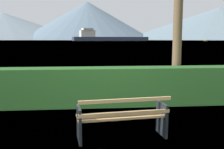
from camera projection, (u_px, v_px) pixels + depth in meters
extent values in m
plane|color=#4C6B33|center=(122.00, 137.00, 5.25)|extent=(1400.00, 1400.00, 0.00)
plane|color=slate|center=(88.00, 41.00, 308.61)|extent=(620.00, 620.00, 0.00)
cube|color=tan|center=(124.00, 119.00, 5.00)|extent=(1.76, 0.28, 0.04)
cube|color=tan|center=(122.00, 116.00, 5.19)|extent=(1.76, 0.28, 0.04)
cube|color=tan|center=(119.00, 113.00, 5.38)|extent=(1.76, 0.28, 0.04)
cube|color=tan|center=(125.00, 114.00, 4.92)|extent=(1.76, 0.26, 0.06)
cube|color=tan|center=(126.00, 100.00, 4.84)|extent=(1.76, 0.26, 0.06)
cube|color=#1E2328|center=(79.00, 124.00, 5.01)|extent=(0.11, 0.51, 0.68)
cube|color=#1E2328|center=(162.00, 119.00, 5.37)|extent=(0.11, 0.51, 0.68)
cube|color=#285B23|center=(110.00, 86.00, 7.79)|extent=(10.78, 0.79, 1.12)
cylinder|color=brown|center=(178.00, 21.00, 8.41)|extent=(0.29, 0.29, 5.07)
cube|color=#2D384C|center=(111.00, 39.00, 265.43)|extent=(78.34, 28.82, 4.01)
cube|color=silver|center=(87.00, 34.00, 256.80)|extent=(15.95, 12.94, 6.42)
cube|color=beige|center=(87.00, 29.00, 256.23)|extent=(12.11, 13.04, 2.01)
cube|color=gold|center=(206.00, 40.00, 264.28)|extent=(4.17, 2.59, 0.77)
cube|color=beige|center=(206.00, 40.00, 264.19)|extent=(1.65, 1.32, 0.58)
cone|color=gray|center=(3.00, 26.00, 573.40)|extent=(355.48, 355.48, 58.81)
cone|color=slate|center=(87.00, 21.00, 539.68)|extent=(271.77, 271.77, 77.69)
cone|color=slate|center=(219.00, 24.00, 555.96)|extent=(414.84, 414.84, 68.37)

